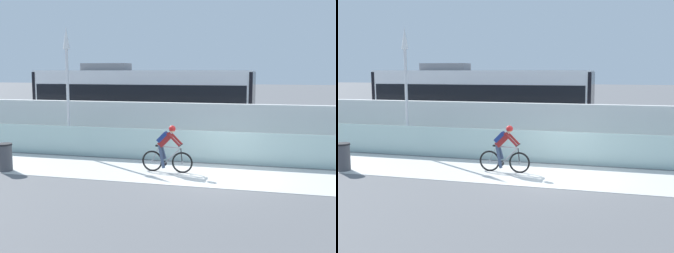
{
  "view_description": "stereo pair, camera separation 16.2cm",
  "coord_description": "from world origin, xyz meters",
  "views": [
    {
      "loc": [
        1.94,
        -13.55,
        3.4
      ],
      "look_at": [
        -2.23,
        2.35,
        1.25
      ],
      "focal_mm": 45.13,
      "sensor_mm": 36.0,
      "label": 1
    },
    {
      "loc": [
        2.1,
        -13.51,
        3.4
      ],
      "look_at": [
        -2.23,
        2.35,
        1.25
      ],
      "focal_mm": 45.13,
      "sensor_mm": 36.0,
      "label": 2
    }
  ],
  "objects": [
    {
      "name": "trash_bin",
      "position": [
        -7.06,
        -1.25,
        0.48
      ],
      "size": [
        0.51,
        0.51,
        0.96
      ],
      "color": "#47474C",
      "rests_on": "ground"
    },
    {
      "name": "ground_plane",
      "position": [
        0.0,
        0.0,
        0.0
      ],
      "size": [
        200.0,
        200.0,
        0.0
      ],
      "primitive_type": "plane",
      "color": "slate"
    },
    {
      "name": "tram_rail_near",
      "position": [
        0.0,
        6.13,
        0.0
      ],
      "size": [
        32.0,
        0.08,
        0.01
      ],
      "primitive_type": "cube",
      "color": "#595654",
      "rests_on": "ground"
    },
    {
      "name": "lamp_post_antenna",
      "position": [
        -6.42,
        2.15,
        3.29
      ],
      "size": [
        0.28,
        0.28,
        5.2
      ],
      "color": "gray",
      "rests_on": "ground"
    },
    {
      "name": "concrete_barrier_wall",
      "position": [
        0.0,
        3.65,
        1.05
      ],
      "size": [
        32.0,
        0.36,
        2.09
      ],
      "primitive_type": "cube",
      "color": "silver",
      "rests_on": "ground"
    },
    {
      "name": "tram",
      "position": [
        -4.73,
        6.85,
        1.89
      ],
      "size": [
        11.06,
        2.54,
        3.81
      ],
      "color": "silver",
      "rests_on": "ground"
    },
    {
      "name": "bike_path_deck",
      "position": [
        0.0,
        0.0,
        0.01
      ],
      "size": [
        32.0,
        3.2,
        0.01
      ],
      "primitive_type": "cube",
      "color": "silver",
      "rests_on": "ground"
    },
    {
      "name": "cyclist_on_bike",
      "position": [
        -1.65,
        -0.0,
        0.8
      ],
      "size": [
        1.77,
        0.58,
        1.61
      ],
      "color": "black",
      "rests_on": "ground"
    },
    {
      "name": "glass_parapet",
      "position": [
        0.0,
        1.85,
        0.6
      ],
      "size": [
        32.0,
        0.05,
        1.2
      ],
      "primitive_type": "cube",
      "color": "silver",
      "rests_on": "ground"
    },
    {
      "name": "tram_rail_far",
      "position": [
        0.0,
        7.57,
        0.0
      ],
      "size": [
        32.0,
        0.08,
        0.01
      ],
      "primitive_type": "cube",
      "color": "#595654",
      "rests_on": "ground"
    }
  ]
}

